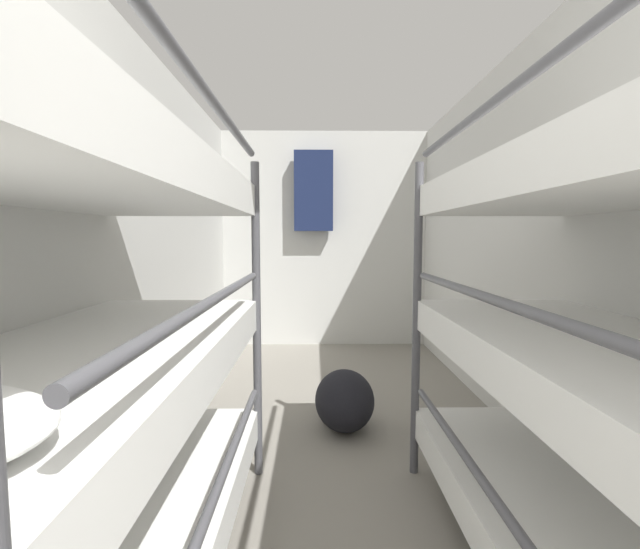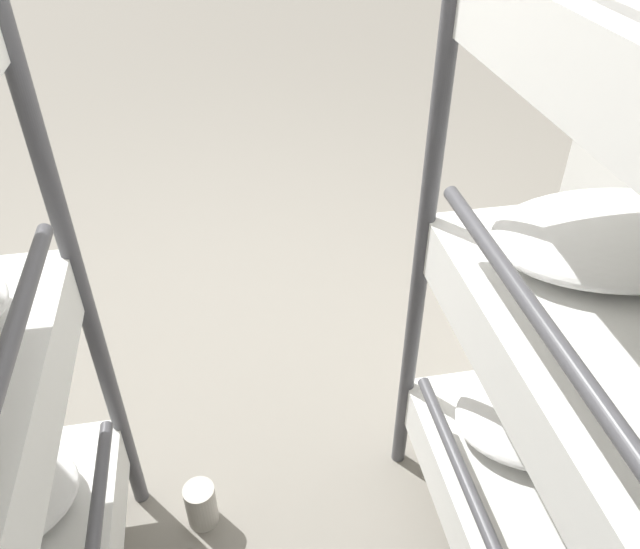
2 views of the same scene
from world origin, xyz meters
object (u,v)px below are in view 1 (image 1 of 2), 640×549
Objects in this scene: bunk_stack_left_near at (82,371)px; bunk_stack_right_near at (622,369)px; duffel_bag at (345,400)px; hanging_coat at (314,191)px.

bunk_stack_right_near is (1.60, 0.00, 0.00)m from bunk_stack_left_near.
bunk_stack_left_near is at bearing -120.12° from duffel_bag.
bunk_stack_right_near reaches higher than duffel_bag.
bunk_stack_right_near is 3.90m from hanging_coat.
bunk_stack_right_near is 1.81m from duffel_bag.
hanging_coat is at bearing 104.13° from bunk_stack_right_near.
hanging_coat reaches higher than bunk_stack_left_near.
hanging_coat is (0.67, 3.68, 0.92)m from bunk_stack_left_near.
hanging_coat is at bearing 95.50° from duffel_bag.
bunk_stack_left_near is 1.60m from bunk_stack_right_near.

